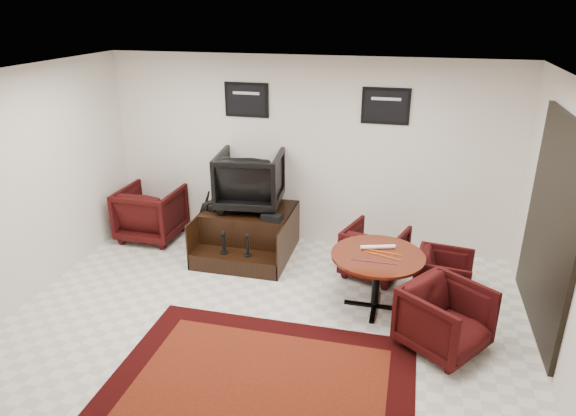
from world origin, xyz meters
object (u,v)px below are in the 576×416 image
(shine_podium, at_px, (249,233))
(shine_chair, at_px, (250,177))
(table_chair_back, at_px, (375,249))
(table_chair_window, at_px, (444,274))
(table_chair_corner, at_px, (445,316))
(meeting_table, at_px, (377,261))
(armchair_side, at_px, (151,210))

(shine_podium, bearing_deg, shine_chair, 90.00)
(shine_chair, bearing_deg, shine_podium, 84.14)
(table_chair_back, xyz_separation_m, table_chair_window, (0.89, -0.42, -0.04))
(shine_chair, xyz_separation_m, table_chair_window, (2.76, -0.80, -0.79))
(shine_podium, relative_size, table_chair_back, 1.73)
(table_chair_back, xyz_separation_m, table_chair_corner, (0.86, -1.45, 0.02))
(table_chair_back, height_order, table_chair_window, table_chair_back)
(shine_chair, distance_m, table_chair_window, 2.98)
(shine_podium, xyz_separation_m, table_chair_corner, (2.73, -1.70, 0.10))
(shine_podium, bearing_deg, table_chair_back, -7.60)
(meeting_table, relative_size, table_chair_window, 1.62)
(armchair_side, distance_m, table_chair_corner, 4.73)
(table_chair_back, relative_size, table_chair_window, 1.13)
(meeting_table, height_order, table_chair_window, meeting_table)
(table_chair_back, bearing_deg, shine_chair, 6.49)
(shine_podium, bearing_deg, meeting_table, -28.75)
(meeting_table, xyz_separation_m, table_chair_window, (0.80, 0.41, -0.29))
(shine_podium, height_order, table_chair_window, table_chair_window)
(shine_chair, distance_m, meeting_table, 2.35)
(meeting_table, height_order, table_chair_corner, table_chair_corner)
(armchair_side, height_order, table_chair_corner, armchair_side)
(table_chair_back, height_order, table_chair_corner, table_chair_corner)
(meeting_table, bearing_deg, armchair_side, 161.52)
(shine_chair, xyz_separation_m, table_chair_back, (1.87, -0.39, -0.75))
(shine_podium, xyz_separation_m, table_chair_window, (2.76, -0.66, 0.03))
(shine_chair, height_order, armchair_side, shine_chair)
(table_chair_back, distance_m, table_chair_corner, 1.69)
(shine_podium, xyz_separation_m, armchair_side, (-1.63, 0.13, 0.15))
(table_chair_back, relative_size, table_chair_corner, 0.95)
(meeting_table, relative_size, table_chair_back, 1.43)
(armchair_side, bearing_deg, table_chair_back, 174.79)
(shine_chair, bearing_deg, meeting_table, 142.37)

